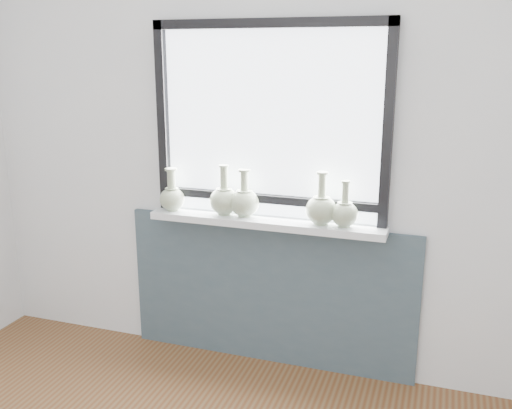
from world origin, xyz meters
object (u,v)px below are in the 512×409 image
(vase_b, at_px, (224,199))
(vase_a, at_px, (172,197))
(vase_c, at_px, (244,201))
(vase_d, at_px, (321,208))
(windowsill, at_px, (265,222))
(vase_e, at_px, (345,212))

(vase_b, bearing_deg, vase_a, -176.92)
(vase_c, xyz_separation_m, vase_d, (0.43, -0.01, 0.00))
(windowsill, height_order, vase_d, vase_d)
(windowsill, distance_m, vase_e, 0.45)
(vase_b, distance_m, vase_d, 0.56)
(vase_d, bearing_deg, vase_b, 178.68)
(vase_b, distance_m, vase_e, 0.68)
(vase_d, height_order, vase_e, vase_d)
(vase_d, distance_m, vase_e, 0.13)
(vase_b, height_order, vase_d, same)
(vase_a, bearing_deg, vase_c, 2.22)
(vase_e, bearing_deg, vase_a, -179.99)
(vase_b, relative_size, vase_d, 1.00)
(windowsill, height_order, vase_b, vase_b)
(windowsill, xyz_separation_m, vase_c, (-0.12, 0.01, 0.11))
(windowsill, bearing_deg, vase_b, 177.86)
(vase_a, xyz_separation_m, vase_d, (0.87, 0.00, 0.01))
(vase_a, xyz_separation_m, vase_b, (0.32, 0.02, 0.01))
(vase_a, height_order, vase_d, vase_d)
(vase_c, height_order, vase_d, vase_d)
(windowsill, bearing_deg, vase_e, -1.00)
(windowsill, xyz_separation_m, vase_e, (0.44, -0.01, 0.10))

